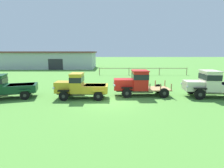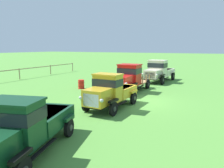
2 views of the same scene
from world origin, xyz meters
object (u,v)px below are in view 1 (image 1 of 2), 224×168
at_px(vintage_truck_foreground_near, 3,87).
at_px(vintage_truck_midrow_center, 137,82).
at_px(vintage_truck_far_side, 214,84).
at_px(oil_drum_beside_row, 126,83).
at_px(farm_shed, 47,60).
at_px(vintage_truck_second_in_line, 80,86).

height_order(vintage_truck_foreground_near, vintage_truck_midrow_center, vintage_truck_midrow_center).
relative_size(vintage_truck_midrow_center, vintage_truck_far_side, 0.92).
height_order(vintage_truck_foreground_near, vintage_truck_far_side, vintage_truck_far_side).
xyz_separation_m(vintage_truck_foreground_near, vintage_truck_far_side, (18.31, 0.41, 0.13)).
xyz_separation_m(vintage_truck_midrow_center, oil_drum_beside_row, (-0.56, 4.37, -0.81)).
height_order(vintage_truck_far_side, oil_drum_beside_row, vintage_truck_far_side).
xyz_separation_m(vintage_truck_far_side, oil_drum_beside_row, (-7.29, 5.04, -0.75)).
distance_m(farm_shed, vintage_truck_far_side, 37.40).
bearing_deg(farm_shed, vintage_truck_far_side, -48.40).
height_order(farm_shed, vintage_truck_second_in_line, farm_shed).
distance_m(vintage_truck_foreground_near, vintage_truck_far_side, 18.32).
height_order(vintage_truck_midrow_center, oil_drum_beside_row, vintage_truck_midrow_center).
relative_size(vintage_truck_foreground_near, vintage_truck_midrow_center, 1.07).
bearing_deg(farm_shed, vintage_truck_foreground_near, -77.07).
bearing_deg(vintage_truck_foreground_near, vintage_truck_far_side, 1.28).
relative_size(farm_shed, vintage_truck_foreground_near, 4.31).
xyz_separation_m(vintage_truck_second_in_line, oil_drum_beside_row, (4.42, 5.35, -0.66)).
height_order(vintage_truck_midrow_center, vintage_truck_far_side, vintage_truck_far_side).
height_order(vintage_truck_second_in_line, oil_drum_beside_row, vintage_truck_second_in_line).
distance_m(vintage_truck_midrow_center, oil_drum_beside_row, 4.48).
bearing_deg(vintage_truck_far_side, vintage_truck_foreground_near, -178.72).
height_order(farm_shed, vintage_truck_midrow_center, farm_shed).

